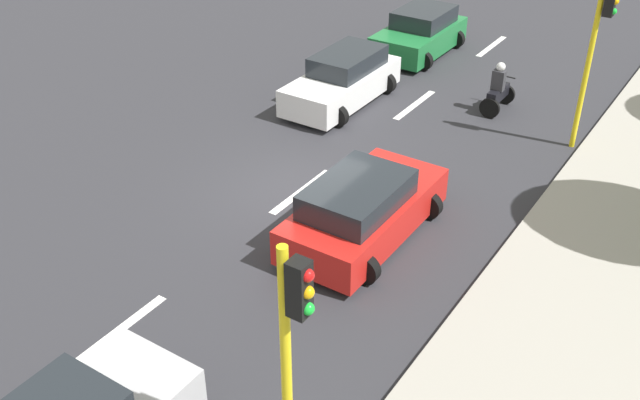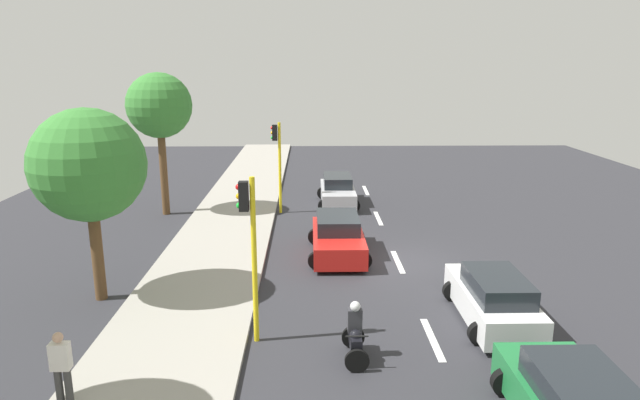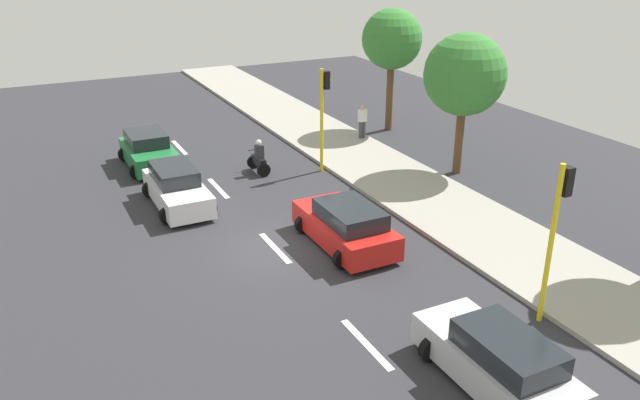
# 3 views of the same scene
# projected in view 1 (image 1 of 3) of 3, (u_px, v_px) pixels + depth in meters

# --- Properties ---
(ground_plane) EXTENTS (40.00, 60.00, 0.10)m
(ground_plane) POSITION_uv_depth(u_px,v_px,m) (301.00, 193.00, 17.88)
(ground_plane) COLOR #2D2D33
(sidewalk) EXTENTS (4.00, 60.00, 0.15)m
(sidewalk) POSITION_uv_depth(u_px,v_px,m) (592.00, 289.00, 14.54)
(sidewalk) COLOR #9E998E
(sidewalk) RESTS_ON ground
(lane_stripe_north) EXTENTS (0.20, 2.40, 0.01)m
(lane_stripe_north) POSITION_uv_depth(u_px,v_px,m) (117.00, 332.00, 13.60)
(lane_stripe_north) COLOR white
(lane_stripe_north) RESTS_ON ground
(lane_stripe_mid) EXTENTS (0.20, 2.40, 0.01)m
(lane_stripe_mid) POSITION_uv_depth(u_px,v_px,m) (301.00, 191.00, 17.85)
(lane_stripe_mid) COLOR white
(lane_stripe_mid) RESTS_ON ground
(lane_stripe_south) EXTENTS (0.20, 2.40, 0.01)m
(lane_stripe_south) POSITION_uv_depth(u_px,v_px,m) (415.00, 105.00, 22.10)
(lane_stripe_south) COLOR white
(lane_stripe_south) RESTS_ON ground
(lane_stripe_far_south) EXTENTS (0.20, 2.40, 0.01)m
(lane_stripe_far_south) POSITION_uv_depth(u_px,v_px,m) (491.00, 46.00, 26.35)
(lane_stripe_far_south) COLOR white
(lane_stripe_far_south) RESTS_ON ground
(car_green) EXTENTS (2.31, 3.86, 1.52)m
(car_green) POSITION_uv_depth(u_px,v_px,m) (420.00, 33.00, 25.42)
(car_green) COLOR #1E7238
(car_green) RESTS_ON ground
(car_red) EXTENTS (2.33, 4.31, 1.52)m
(car_red) POSITION_uv_depth(u_px,v_px,m) (363.00, 210.00, 15.84)
(car_red) COLOR red
(car_red) RESTS_ON ground
(car_white) EXTENTS (2.13, 4.25, 1.52)m
(car_white) POSITION_uv_depth(u_px,v_px,m) (343.00, 80.00, 21.91)
(car_white) COLOR white
(car_white) RESTS_ON ground
(motorcycle) EXTENTS (0.60, 1.30, 1.53)m
(motorcycle) POSITION_uv_depth(u_px,v_px,m) (498.00, 91.00, 21.42)
(motorcycle) COLOR black
(motorcycle) RESTS_ON ground
(traffic_light_corner) EXTENTS (0.49, 0.24, 4.50)m
(traffic_light_corner) POSITION_uv_depth(u_px,v_px,m) (292.00, 354.00, 8.97)
(traffic_light_corner) COLOR yellow
(traffic_light_corner) RESTS_ON ground
(traffic_light_midblock) EXTENTS (0.49, 0.24, 4.50)m
(traffic_light_midblock) POSITION_uv_depth(u_px,v_px,m) (597.00, 42.00, 18.26)
(traffic_light_midblock) COLOR yellow
(traffic_light_midblock) RESTS_ON ground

